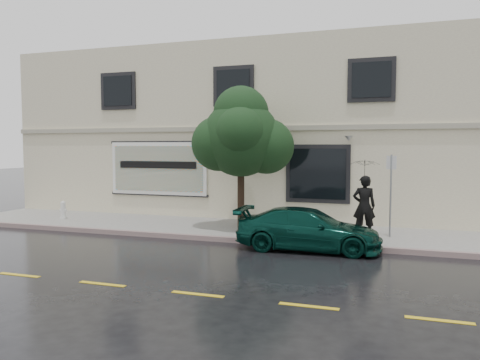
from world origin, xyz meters
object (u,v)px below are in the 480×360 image
(fire_hydrant, at_px, (63,210))
(street_tree, at_px, (241,139))
(pedestrian, at_px, (364,206))
(car, at_px, (308,229))

(fire_hydrant, bearing_deg, street_tree, 19.22)
(pedestrian, bearing_deg, car, 39.99)
(fire_hydrant, bearing_deg, pedestrian, 17.94)
(car, relative_size, pedestrian, 2.15)
(pedestrian, distance_m, street_tree, 4.57)
(car, xyz_separation_m, fire_hydrant, (-9.82, 1.80, -0.11))
(car, bearing_deg, street_tree, 52.32)
(pedestrian, relative_size, fire_hydrant, 2.75)
(street_tree, bearing_deg, pedestrian, -2.61)
(street_tree, bearing_deg, fire_hydrant, -179.07)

